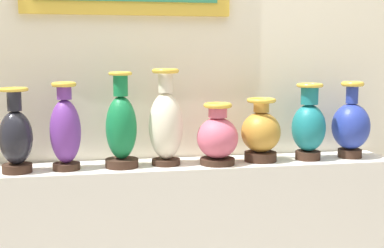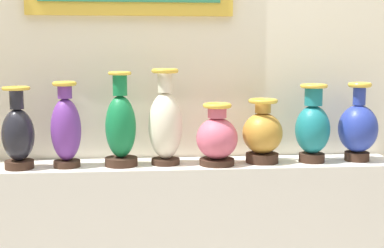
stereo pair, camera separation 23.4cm
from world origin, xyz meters
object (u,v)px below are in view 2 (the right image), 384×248
object	(u,v)px
vase_onyx	(18,134)
vase_violet	(66,129)
vase_ivory	(165,124)
vase_teal	(313,127)
vase_ochre	(262,134)
vase_emerald	(121,127)
vase_rose	(217,138)
vase_cobalt	(358,128)

from	to	relation	value
vase_onyx	vase_violet	bearing A→B (deg)	4.95
vase_ivory	vase_teal	world-z (taller)	vase_ivory
vase_teal	vase_ochre	bearing A→B (deg)	177.79
vase_onyx	vase_teal	xyz separation A→B (m)	(1.30, 0.02, 0.01)
vase_emerald	vase_ochre	xyz separation A→B (m)	(0.64, 0.01, -0.04)
vase_ivory	vase_ochre	size ratio (longest dim) A/B	1.47
vase_ochre	vase_teal	world-z (taller)	vase_teal
vase_ivory	vase_rose	xyz separation A→B (m)	(0.23, -0.03, -0.06)
vase_emerald	vase_ivory	size ratio (longest dim) A/B	0.97
vase_onyx	vase_emerald	bearing A→B (deg)	2.95
vase_emerald	vase_teal	size ratio (longest dim) A/B	1.16
vase_onyx	vase_ochre	bearing A→B (deg)	1.74
vase_onyx	vase_violet	size ratio (longest dim) A/B	0.95
vase_ivory	vase_rose	bearing A→B (deg)	-8.71
vase_violet	vase_emerald	xyz separation A→B (m)	(0.24, 0.01, 0.00)
vase_onyx	vase_cobalt	distance (m)	1.52
vase_violet	vase_cobalt	size ratio (longest dim) A/B	1.03
vase_violet	vase_emerald	distance (m)	0.24
vase_onyx	vase_rose	xyz separation A→B (m)	(0.86, 0.00, -0.03)
vase_rose	vase_ochre	xyz separation A→B (m)	(0.21, 0.03, 0.01)
vase_onyx	vase_ivory	world-z (taller)	vase_ivory
vase_onyx	vase_emerald	size ratio (longest dim) A/B	0.85
vase_violet	vase_cobalt	xyz separation A→B (m)	(1.32, 0.02, -0.02)
vase_emerald	vase_rose	size ratio (longest dim) A/B	1.50
vase_violet	vase_ivory	world-z (taller)	vase_ivory
vase_onyx	vase_ochre	distance (m)	1.07
vase_emerald	vase_ochre	world-z (taller)	vase_emerald
vase_rose	vase_cobalt	size ratio (longest dim) A/B	0.76
vase_ivory	vase_ochre	xyz separation A→B (m)	(0.44, -0.00, -0.05)
vase_ivory	vase_cobalt	size ratio (longest dim) A/B	1.18
vase_teal	vase_cobalt	xyz separation A→B (m)	(0.22, 0.01, -0.01)
vase_emerald	vase_cobalt	world-z (taller)	vase_emerald
vase_rose	vase_ochre	bearing A→B (deg)	8.57
vase_violet	vase_cobalt	world-z (taller)	vase_violet
vase_ivory	vase_ochre	bearing A→B (deg)	-0.37
vase_ivory	vase_rose	distance (m)	0.24
vase_violet	vase_rose	xyz separation A→B (m)	(0.66, -0.02, -0.05)
vase_ochre	vase_onyx	bearing A→B (deg)	-178.26
vase_ochre	vase_cobalt	size ratio (longest dim) A/B	0.80
vase_onyx	vase_rose	size ratio (longest dim) A/B	1.28
vase_onyx	vase_emerald	distance (m)	0.44
vase_violet	vase_rose	world-z (taller)	vase_violet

